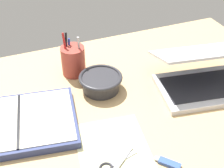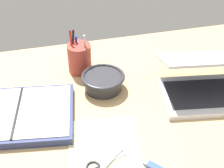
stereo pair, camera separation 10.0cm
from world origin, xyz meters
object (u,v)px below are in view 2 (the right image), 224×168
object	(u,v)px
planner	(18,115)
scissors	(100,167)
pen_cup	(79,58)
laptop	(207,82)
bowl	(104,81)

from	to	relation	value
planner	scissors	world-z (taller)	planner
pen_cup	scissors	xyz separation A→B (cm)	(-2.58, -45.89, -5.24)
pen_cup	planner	xyz separation A→B (cm)	(-23.05, -21.14, -4.18)
laptop	bowl	size ratio (longest dim) A/B	2.29
laptop	pen_cup	distance (cm)	45.94
pen_cup	laptop	bearing A→B (deg)	-31.56
pen_cup	planner	distance (cm)	31.55
laptop	scissors	xyz separation A→B (cm)	(-41.72, -21.85, -4.31)
planner	pen_cup	bearing A→B (deg)	51.39
laptop	planner	size ratio (longest dim) A/B	0.92
laptop	planner	distance (cm)	62.34
planner	scissors	bearing A→B (deg)	-41.54
laptop	pen_cup	world-z (taller)	pen_cup
bowl	scissors	distance (cm)	34.36
laptop	scissors	distance (cm)	47.29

